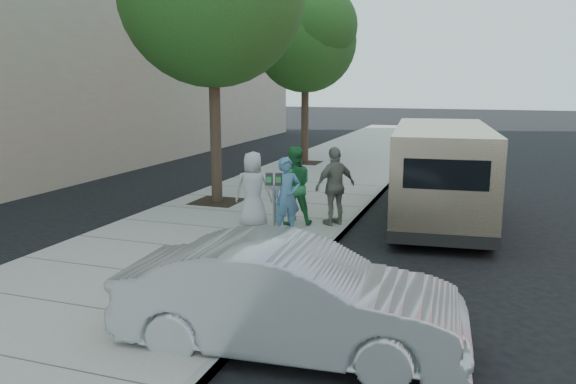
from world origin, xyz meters
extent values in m
plane|color=black|center=(0.00, 0.00, 0.00)|extent=(120.00, 120.00, 0.00)
cube|color=gray|center=(-1.00, 0.00, 0.07)|extent=(5.00, 60.00, 0.15)
cube|color=gray|center=(1.44, 0.00, 0.07)|extent=(0.12, 60.00, 0.16)
cube|color=black|center=(-2.30, 2.40, 0.15)|extent=(1.20, 1.20, 0.01)
cylinder|color=#38281E|center=(-2.30, 2.40, 2.13)|extent=(0.28, 0.28, 3.96)
cube|color=black|center=(-2.30, 10.00, 0.15)|extent=(1.20, 1.20, 0.01)
cylinder|color=#38281E|center=(-2.30, 10.00, 1.91)|extent=(0.28, 0.28, 3.52)
sphere|color=#214918|center=(-2.30, 10.00, 4.71)|extent=(3.80, 3.80, 3.80)
sphere|color=#214918|center=(-1.70, 9.60, 5.21)|extent=(2.85, 2.85, 2.85)
sphere|color=#214918|center=(-2.80, 10.50, 5.01)|extent=(2.66, 2.66, 2.66)
cylinder|color=gray|center=(0.61, -1.10, 0.73)|extent=(0.06, 0.06, 1.15)
cube|color=gray|center=(0.61, -1.10, 1.34)|extent=(0.23, 0.11, 0.08)
cube|color=#2D2D30|center=(0.53, -1.12, 1.49)|extent=(0.14, 0.13, 0.23)
cube|color=#2D2D30|center=(0.70, -1.08, 1.49)|extent=(0.14, 0.13, 0.23)
cube|color=beige|center=(3.30, 2.63, 1.23)|extent=(2.58, 5.67, 2.03)
cube|color=beige|center=(3.00, 5.62, 0.72)|extent=(1.92, 0.74, 0.87)
cube|color=black|center=(3.58, -0.12, 1.58)|extent=(1.52, 0.17, 0.56)
cylinder|color=black|center=(2.23, 4.35, 0.39)|extent=(0.34, 0.80, 0.77)
cylinder|color=black|center=(4.01, 4.53, 0.39)|extent=(0.34, 0.80, 0.77)
cylinder|color=black|center=(2.60, 0.63, 0.39)|extent=(0.34, 0.80, 0.77)
cylinder|color=black|center=(4.38, 0.81, 0.39)|extent=(0.34, 0.80, 0.77)
imported|color=#A9ADB0|center=(2.10, -4.53, 0.69)|extent=(4.26, 1.78, 1.37)
imported|color=teal|center=(0.49, -0.07, 0.95)|extent=(0.69, 0.65, 1.59)
imported|color=#287A3D|center=(0.34, 0.84, 1.01)|extent=(1.03, 0.93, 1.71)
imported|color=#B4B3B6|center=(-0.41, 0.33, 0.97)|extent=(0.91, 0.71, 1.64)
imported|color=gray|center=(1.20, 1.10, 1.01)|extent=(0.97, 1.04, 1.71)
camera|label=1|loc=(4.17, -10.54, 3.24)|focal=35.00mm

